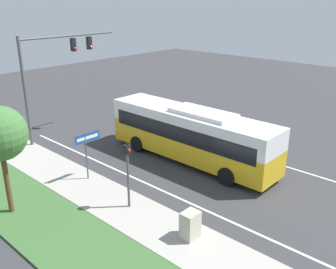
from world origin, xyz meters
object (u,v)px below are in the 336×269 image
object	(u,v)px
pedestrian_signal	(128,166)
utility_cabinet	(190,225)
bus	(191,133)
street_sign	(87,146)
signal_gantry	(53,65)

from	to	relation	value
pedestrian_signal	utility_cabinet	distance (m)	4.02
bus	utility_cabinet	xyz separation A→B (m)	(-6.30, -5.12, -1.14)
pedestrian_signal	street_sign	xyz separation A→B (m)	(0.52, 3.89, -0.19)
street_sign	bus	bearing A→B (deg)	-23.06
pedestrian_signal	utility_cabinet	xyz separation A→B (m)	(0.06, -3.72, -1.52)
street_sign	pedestrian_signal	bearing A→B (deg)	-97.65
bus	street_sign	distance (m)	6.35
bus	pedestrian_signal	xyz separation A→B (m)	(-6.36, -1.40, 0.39)
signal_gantry	bus	bearing A→B (deg)	-71.11
bus	street_sign	bearing A→B (deg)	156.94
bus	pedestrian_signal	distance (m)	6.52
signal_gantry	utility_cabinet	size ratio (longest dim) A/B	6.29
utility_cabinet	signal_gantry	bearing A→B (deg)	78.27
bus	street_sign	xyz separation A→B (m)	(-5.84, 2.49, 0.19)
pedestrian_signal	bus	bearing A→B (deg)	12.42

